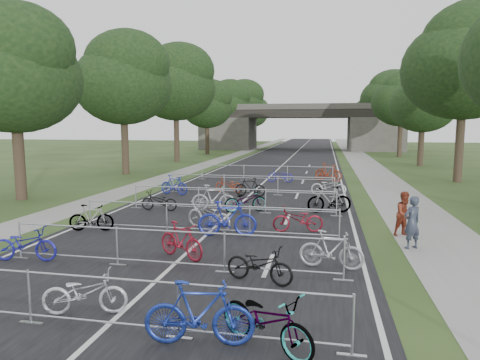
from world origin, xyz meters
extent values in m
cube|color=black|center=(0.00, 50.00, 0.01)|extent=(11.00, 140.00, 0.01)
cube|color=gray|center=(8.00, 50.00, 0.01)|extent=(3.00, 140.00, 0.01)
cube|color=gray|center=(-7.50, 50.00, 0.01)|extent=(2.00, 140.00, 0.01)
cube|color=silver|center=(0.00, 50.00, 0.00)|extent=(0.12, 140.00, 0.00)
cube|color=#45413D|center=(-11.50, 65.00, 2.50)|extent=(8.00, 8.00, 5.00)
cube|color=#45413D|center=(11.50, 65.00, 2.50)|extent=(8.00, 8.00, 5.00)
cube|color=black|center=(0.00, 65.00, 5.60)|extent=(30.00, 8.00, 1.20)
cube|color=#45413D|center=(0.00, 61.20, 6.60)|extent=(30.00, 0.40, 0.90)
cube|color=#45413D|center=(0.00, 68.80, 6.60)|extent=(30.00, 0.40, 0.90)
cylinder|color=#33261C|center=(-11.50, 16.00, 2.10)|extent=(0.56, 0.56, 4.20)
ellipsoid|color=black|center=(-11.50, 16.00, 6.22)|extent=(6.72, 6.72, 5.51)
sphere|color=black|center=(-10.90, 15.50, 7.56)|extent=(5.38, 5.38, 5.38)
sphere|color=black|center=(-12.00, 16.50, 5.38)|extent=(4.37, 4.37, 4.37)
cylinder|color=#33261C|center=(-11.50, 28.00, 2.36)|extent=(0.56, 0.56, 4.72)
ellipsoid|color=black|center=(-11.50, 28.00, 6.99)|extent=(7.56, 7.56, 6.20)
sphere|color=black|center=(-10.90, 27.50, 8.50)|extent=(6.05, 6.05, 6.05)
sphere|color=black|center=(-12.00, 28.50, 6.05)|extent=(4.91, 4.91, 4.91)
cylinder|color=#33261C|center=(13.00, 28.00, 2.55)|extent=(0.56, 0.56, 5.11)
ellipsoid|color=black|center=(13.00, 28.00, 7.56)|extent=(8.18, 8.18, 6.70)
sphere|color=black|center=(13.60, 27.50, 9.20)|extent=(6.54, 6.54, 6.54)
sphere|color=black|center=(12.50, 28.50, 6.54)|extent=(5.31, 5.31, 5.31)
cylinder|color=#33261C|center=(-11.50, 40.00, 2.62)|extent=(0.56, 0.56, 5.25)
ellipsoid|color=black|center=(-11.50, 40.00, 7.77)|extent=(8.40, 8.40, 6.89)
sphere|color=black|center=(-10.90, 39.50, 9.45)|extent=(6.72, 6.72, 6.72)
sphere|color=black|center=(-12.00, 40.50, 6.72)|extent=(5.46, 5.46, 5.46)
cylinder|color=#33261C|center=(13.00, 40.00, 1.92)|extent=(0.56, 0.56, 3.85)
ellipsoid|color=black|center=(13.00, 40.00, 5.70)|extent=(6.16, 6.16, 5.05)
sphere|color=black|center=(13.60, 39.50, 6.93)|extent=(4.93, 4.93, 4.93)
sphere|color=black|center=(12.50, 40.50, 4.93)|extent=(4.00, 4.00, 4.00)
cylinder|color=#33261C|center=(-11.50, 52.00, 2.10)|extent=(0.56, 0.56, 4.20)
ellipsoid|color=black|center=(-11.50, 52.00, 6.22)|extent=(6.72, 6.72, 5.51)
sphere|color=black|center=(-10.90, 51.50, 7.56)|extent=(5.38, 5.38, 5.38)
sphere|color=black|center=(-12.00, 52.50, 5.38)|extent=(4.37, 4.37, 4.37)
cylinder|color=#33261C|center=(13.00, 52.00, 2.24)|extent=(0.56, 0.56, 4.48)
ellipsoid|color=black|center=(13.00, 52.00, 6.63)|extent=(7.17, 7.17, 5.88)
sphere|color=black|center=(13.60, 51.50, 8.06)|extent=(5.73, 5.73, 5.73)
sphere|color=black|center=(12.50, 52.50, 5.73)|extent=(4.66, 4.66, 4.66)
cylinder|color=#33261C|center=(-11.50, 64.00, 2.36)|extent=(0.56, 0.56, 4.72)
ellipsoid|color=black|center=(-11.50, 64.00, 6.99)|extent=(7.56, 7.56, 6.20)
sphere|color=black|center=(-10.90, 63.50, 8.50)|extent=(6.05, 6.05, 6.05)
sphere|color=black|center=(-12.00, 64.50, 6.05)|extent=(4.91, 4.91, 4.91)
cylinder|color=#33261C|center=(13.00, 64.00, 2.55)|extent=(0.56, 0.56, 5.11)
ellipsoid|color=black|center=(13.00, 64.00, 7.56)|extent=(8.18, 8.18, 6.70)
sphere|color=black|center=(13.60, 63.50, 9.20)|extent=(6.54, 6.54, 6.54)
sphere|color=black|center=(12.50, 64.50, 6.54)|extent=(5.31, 5.31, 5.31)
cylinder|color=#33261C|center=(-11.50, 76.00, 2.62)|extent=(0.56, 0.56, 5.25)
ellipsoid|color=black|center=(-11.50, 76.00, 7.77)|extent=(8.40, 8.40, 6.89)
sphere|color=black|center=(-10.90, 75.50, 9.45)|extent=(6.72, 6.72, 6.72)
sphere|color=black|center=(-12.00, 76.50, 6.72)|extent=(5.46, 5.46, 5.46)
cylinder|color=#33261C|center=(13.00, 76.00, 1.92)|extent=(0.56, 0.56, 3.85)
ellipsoid|color=black|center=(13.00, 76.00, 5.70)|extent=(6.16, 6.16, 5.05)
sphere|color=black|center=(13.60, 75.50, 6.93)|extent=(4.93, 4.93, 4.93)
sphere|color=black|center=(12.50, 76.50, 4.93)|extent=(4.00, 4.00, 4.00)
cylinder|color=#33261C|center=(-11.50, 88.00, 2.10)|extent=(0.56, 0.56, 4.20)
ellipsoid|color=black|center=(-11.50, 88.00, 6.22)|extent=(6.72, 6.72, 5.51)
sphere|color=black|center=(-10.90, 87.50, 7.56)|extent=(5.38, 5.38, 5.38)
sphere|color=black|center=(-12.00, 88.50, 5.38)|extent=(4.37, 4.37, 4.37)
cylinder|color=#33261C|center=(13.00, 88.00, 2.24)|extent=(0.56, 0.56, 4.48)
ellipsoid|color=black|center=(13.00, 88.00, 6.63)|extent=(7.17, 7.17, 5.88)
sphere|color=black|center=(13.60, 87.50, 8.06)|extent=(5.73, 5.73, 5.73)
sphere|color=black|center=(12.50, 88.50, 5.73)|extent=(4.66, 4.66, 4.66)
cylinder|color=#AAADB2|center=(0.00, 3.60, 1.05)|extent=(9.20, 0.04, 0.04)
cylinder|color=#AAADB2|center=(0.00, 3.60, 0.18)|extent=(9.20, 0.04, 0.04)
cylinder|color=#AAADB2|center=(-1.53, 3.60, 0.55)|extent=(0.05, 0.05, 1.10)
cube|color=#AAADB2|center=(-1.53, 3.60, 0.01)|extent=(0.50, 0.08, 0.03)
cylinder|color=#AAADB2|center=(1.53, 3.60, 0.55)|extent=(0.05, 0.05, 1.10)
cube|color=#AAADB2|center=(1.53, 3.60, 0.01)|extent=(0.50, 0.08, 0.03)
cylinder|color=#AAADB2|center=(4.60, 3.60, 0.55)|extent=(0.05, 0.05, 1.10)
cube|color=#AAADB2|center=(4.60, 3.60, 0.01)|extent=(0.50, 0.08, 0.03)
cylinder|color=#AAADB2|center=(0.00, 7.20, 1.05)|extent=(9.20, 0.04, 0.04)
cylinder|color=#AAADB2|center=(0.00, 7.20, 0.18)|extent=(9.20, 0.04, 0.04)
cylinder|color=#AAADB2|center=(-4.60, 7.20, 0.55)|extent=(0.05, 0.05, 1.10)
cube|color=#AAADB2|center=(-4.60, 7.20, 0.01)|extent=(0.50, 0.08, 0.03)
cylinder|color=#AAADB2|center=(-1.53, 7.20, 0.55)|extent=(0.05, 0.05, 1.10)
cube|color=#AAADB2|center=(-1.53, 7.20, 0.01)|extent=(0.50, 0.08, 0.03)
cylinder|color=#AAADB2|center=(1.53, 7.20, 0.55)|extent=(0.05, 0.05, 1.10)
cube|color=#AAADB2|center=(1.53, 7.20, 0.01)|extent=(0.50, 0.08, 0.03)
cylinder|color=#AAADB2|center=(4.60, 7.20, 0.55)|extent=(0.05, 0.05, 1.10)
cube|color=#AAADB2|center=(4.60, 7.20, 0.01)|extent=(0.50, 0.08, 0.03)
cylinder|color=#AAADB2|center=(0.00, 11.00, 1.05)|extent=(9.20, 0.04, 0.04)
cylinder|color=#AAADB2|center=(0.00, 11.00, 0.18)|extent=(9.20, 0.04, 0.04)
cylinder|color=#AAADB2|center=(-4.60, 11.00, 0.55)|extent=(0.05, 0.05, 1.10)
cube|color=#AAADB2|center=(-4.60, 11.00, 0.01)|extent=(0.50, 0.08, 0.03)
cylinder|color=#AAADB2|center=(-1.53, 11.00, 0.55)|extent=(0.05, 0.05, 1.10)
cube|color=#AAADB2|center=(-1.53, 11.00, 0.01)|extent=(0.50, 0.08, 0.03)
cylinder|color=#AAADB2|center=(1.53, 11.00, 0.55)|extent=(0.05, 0.05, 1.10)
cube|color=#AAADB2|center=(1.53, 11.00, 0.01)|extent=(0.50, 0.08, 0.03)
cylinder|color=#AAADB2|center=(4.60, 11.00, 0.55)|extent=(0.05, 0.05, 1.10)
cube|color=#AAADB2|center=(4.60, 11.00, 0.01)|extent=(0.50, 0.08, 0.03)
cylinder|color=#AAADB2|center=(0.00, 15.00, 1.05)|extent=(9.20, 0.04, 0.04)
cylinder|color=#AAADB2|center=(0.00, 15.00, 0.18)|extent=(9.20, 0.04, 0.04)
cylinder|color=#AAADB2|center=(-4.60, 15.00, 0.55)|extent=(0.05, 0.05, 1.10)
cube|color=#AAADB2|center=(-4.60, 15.00, 0.01)|extent=(0.50, 0.08, 0.03)
cylinder|color=#AAADB2|center=(-1.53, 15.00, 0.55)|extent=(0.05, 0.05, 1.10)
cube|color=#AAADB2|center=(-1.53, 15.00, 0.01)|extent=(0.50, 0.08, 0.03)
cylinder|color=#AAADB2|center=(1.53, 15.00, 0.55)|extent=(0.05, 0.05, 1.10)
cube|color=#AAADB2|center=(1.53, 15.00, 0.01)|extent=(0.50, 0.08, 0.03)
cylinder|color=#AAADB2|center=(4.60, 15.00, 0.55)|extent=(0.05, 0.05, 1.10)
cube|color=#AAADB2|center=(4.60, 15.00, 0.01)|extent=(0.50, 0.08, 0.03)
cylinder|color=#AAADB2|center=(0.00, 20.00, 1.05)|extent=(9.20, 0.04, 0.04)
cylinder|color=#AAADB2|center=(0.00, 20.00, 0.18)|extent=(9.20, 0.04, 0.04)
cylinder|color=#AAADB2|center=(-4.60, 20.00, 0.55)|extent=(0.05, 0.05, 1.10)
cube|color=#AAADB2|center=(-4.60, 20.00, 0.01)|extent=(0.50, 0.08, 0.03)
cylinder|color=#AAADB2|center=(-1.53, 20.00, 0.55)|extent=(0.05, 0.05, 1.10)
cube|color=#AAADB2|center=(-1.53, 20.00, 0.01)|extent=(0.50, 0.08, 0.03)
cylinder|color=#AAADB2|center=(1.53, 20.00, 0.55)|extent=(0.05, 0.05, 1.10)
cube|color=#AAADB2|center=(1.53, 20.00, 0.01)|extent=(0.50, 0.08, 0.03)
cylinder|color=#AAADB2|center=(4.60, 20.00, 0.55)|extent=(0.05, 0.05, 1.10)
cube|color=#AAADB2|center=(4.60, 20.00, 0.01)|extent=(0.50, 0.08, 0.03)
cylinder|color=#AAADB2|center=(0.00, 26.00, 1.05)|extent=(9.20, 0.04, 0.04)
cylinder|color=#AAADB2|center=(0.00, 26.00, 0.18)|extent=(9.20, 0.04, 0.04)
cylinder|color=#AAADB2|center=(-4.60, 26.00, 0.55)|extent=(0.05, 0.05, 1.10)
cube|color=#AAADB2|center=(-4.60, 26.00, 0.01)|extent=(0.50, 0.08, 0.03)
cylinder|color=#AAADB2|center=(-1.53, 26.00, 0.55)|extent=(0.05, 0.05, 1.10)
cube|color=#AAADB2|center=(-1.53, 26.00, 0.01)|extent=(0.50, 0.08, 0.03)
cylinder|color=#AAADB2|center=(1.53, 26.00, 0.55)|extent=(0.05, 0.05, 1.10)
cube|color=#AAADB2|center=(1.53, 26.00, 0.01)|extent=(0.50, 0.08, 0.03)
cylinder|color=#AAADB2|center=(4.60, 26.00, 0.55)|extent=(0.05, 0.05, 1.10)
cube|color=#AAADB2|center=(4.60, 26.00, 0.01)|extent=(0.50, 0.08, 0.03)
imported|color=#B9BAC1|center=(-0.70, 4.19, 0.46)|extent=(1.84, 1.03, 0.91)
imported|color=navy|center=(1.97, 3.43, 0.59)|extent=(2.03, 0.81, 1.19)
imported|color=#AAADB2|center=(3.15, 3.55, 0.53)|extent=(2.08, 1.63, 1.05)
imported|color=#1C1B97|center=(-4.30, 7.02, 0.49)|extent=(1.95, 0.90, 0.99)
imported|color=maroon|center=(0.01, 8.12, 0.54)|extent=(1.80, 1.31, 1.07)
imported|color=black|center=(2.55, 6.65, 0.47)|extent=(1.88, 1.08, 0.93)
imported|color=#A1A2A9|center=(4.30, 8.05, 0.53)|extent=(1.80, 0.72, 1.05)
imported|color=#AAADB2|center=(-4.30, 10.58, 0.49)|extent=(1.70, 0.81, 0.99)
imported|color=#A5A5AD|center=(-0.15, 11.68, 0.54)|extent=(2.15, 1.50, 1.07)
imported|color=navy|center=(0.77, 10.84, 0.62)|extent=(2.14, 0.92, 1.25)
imported|color=maroon|center=(3.16, 11.89, 0.48)|extent=(1.93, 1.00, 0.97)
imported|color=black|center=(-3.29, 14.61, 0.45)|extent=(1.73, 0.65, 0.90)
imported|color=#A09FA7|center=(-0.81, 14.93, 0.61)|extent=(2.06, 0.75, 1.21)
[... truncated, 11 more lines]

